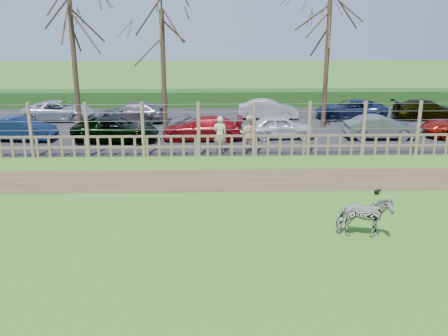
{
  "coord_description": "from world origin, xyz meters",
  "views": [
    {
      "loc": [
        0.57,
        -13.99,
        6.11
      ],
      "look_at": [
        1.0,
        2.5,
        1.1
      ],
      "focal_mm": 40.0,
      "sensor_mm": 36.0,
      "label": 1
    }
  ],
  "objects_px": {
    "zebra": "(364,217)",
    "car_8": "(60,111)",
    "car_12": "(351,109)",
    "car_11": "(268,109)",
    "tree_mid": "(162,41)",
    "car_13": "(427,110)",
    "car_3": "(203,128)",
    "crow": "(377,192)",
    "car_2": "(116,130)",
    "visitor_a": "(220,134)",
    "car_5": "(380,127)",
    "car_1": "(19,129)",
    "tree_left": "(71,27)",
    "tree_right": "(328,33)",
    "car_4": "(280,127)",
    "visitor_b": "(248,134)",
    "car_9": "(132,112)"
  },
  "relations": [
    {
      "from": "zebra",
      "to": "car_8",
      "type": "height_order",
      "value": "zebra"
    },
    {
      "from": "car_8",
      "to": "car_12",
      "type": "height_order",
      "value": "same"
    },
    {
      "from": "zebra",
      "to": "car_11",
      "type": "height_order",
      "value": "zebra"
    },
    {
      "from": "tree_mid",
      "to": "car_13",
      "type": "distance_m",
      "value": 16.62
    },
    {
      "from": "car_3",
      "to": "car_13",
      "type": "bearing_deg",
      "value": 112.39
    },
    {
      "from": "tree_mid",
      "to": "car_8",
      "type": "xyz_separation_m",
      "value": [
        -6.65,
        2.79,
        -4.23
      ]
    },
    {
      "from": "crow",
      "to": "car_2",
      "type": "xyz_separation_m",
      "value": [
        -10.76,
        8.14,
        0.54
      ]
    },
    {
      "from": "visitor_a",
      "to": "car_11",
      "type": "xyz_separation_m",
      "value": [
        3.13,
        7.87,
        -0.26
      ]
    },
    {
      "from": "car_3",
      "to": "car_12",
      "type": "distance_m",
      "value": 10.42
    },
    {
      "from": "car_5",
      "to": "car_8",
      "type": "relative_size",
      "value": 0.84
    },
    {
      "from": "car_8",
      "to": "car_1",
      "type": "bearing_deg",
      "value": 174.48
    },
    {
      "from": "visitor_a",
      "to": "car_1",
      "type": "relative_size",
      "value": 0.47
    },
    {
      "from": "tree_left",
      "to": "visitor_a",
      "type": "bearing_deg",
      "value": -28.17
    },
    {
      "from": "tree_left",
      "to": "car_11",
      "type": "bearing_deg",
      "value": 20.09
    },
    {
      "from": "car_8",
      "to": "zebra",
      "type": "bearing_deg",
      "value": -141.04
    },
    {
      "from": "tree_mid",
      "to": "car_8",
      "type": "relative_size",
      "value": 1.58
    },
    {
      "from": "car_3",
      "to": "car_13",
      "type": "distance_m",
      "value": 14.61
    },
    {
      "from": "tree_mid",
      "to": "car_5",
      "type": "relative_size",
      "value": 1.87
    },
    {
      "from": "tree_right",
      "to": "car_2",
      "type": "xyz_separation_m",
      "value": [
        -11.26,
        -3.15,
        -4.6
      ]
    },
    {
      "from": "car_12",
      "to": "tree_right",
      "type": "bearing_deg",
      "value": -37.59
    },
    {
      "from": "car_2",
      "to": "visitor_a",
      "type": "bearing_deg",
      "value": -110.83
    },
    {
      "from": "car_5",
      "to": "car_8",
      "type": "distance_m",
      "value": 18.71
    },
    {
      "from": "car_11",
      "to": "car_13",
      "type": "distance_m",
      "value": 9.78
    },
    {
      "from": "zebra",
      "to": "car_5",
      "type": "bearing_deg",
      "value": -12.87
    },
    {
      "from": "car_1",
      "to": "car_8",
      "type": "xyz_separation_m",
      "value": [
        0.56,
        5.15,
        0.0
      ]
    },
    {
      "from": "car_12",
      "to": "car_5",
      "type": "bearing_deg",
      "value": 7.78
    },
    {
      "from": "tree_left",
      "to": "car_4",
      "type": "bearing_deg",
      "value": -6.39
    },
    {
      "from": "crow",
      "to": "visitor_a",
      "type": "bearing_deg",
      "value": 133.72
    },
    {
      "from": "car_13",
      "to": "car_3",
      "type": "bearing_deg",
      "value": 110.88
    },
    {
      "from": "tree_left",
      "to": "visitor_b",
      "type": "xyz_separation_m",
      "value": [
        8.8,
        -3.92,
        -4.71
      ]
    },
    {
      "from": "car_1",
      "to": "car_8",
      "type": "distance_m",
      "value": 5.18
    },
    {
      "from": "tree_left",
      "to": "crow",
      "type": "height_order",
      "value": "tree_left"
    },
    {
      "from": "tree_mid",
      "to": "car_5",
      "type": "xyz_separation_m",
      "value": [
        11.3,
        -2.46,
        -4.23
      ]
    },
    {
      "from": "car_11",
      "to": "car_12",
      "type": "distance_m",
      "value": 5.1
    },
    {
      "from": "car_9",
      "to": "car_13",
      "type": "bearing_deg",
      "value": 96.47
    },
    {
      "from": "visitor_a",
      "to": "car_11",
      "type": "relative_size",
      "value": 0.47
    },
    {
      "from": "visitor_b",
      "to": "car_9",
      "type": "relative_size",
      "value": 0.42
    },
    {
      "from": "car_5",
      "to": "car_3",
      "type": "bearing_deg",
      "value": 90.23
    },
    {
      "from": "crow",
      "to": "tree_right",
      "type": "bearing_deg",
      "value": 87.46
    },
    {
      "from": "visitor_b",
      "to": "car_3",
      "type": "xyz_separation_m",
      "value": [
        -2.16,
        2.53,
        -0.26
      ]
    },
    {
      "from": "tree_right",
      "to": "visitor_b",
      "type": "height_order",
      "value": "tree_right"
    },
    {
      "from": "car_1",
      "to": "car_9",
      "type": "xyz_separation_m",
      "value": [
        5.06,
        4.49,
        0.0
      ]
    },
    {
      "from": "car_2",
      "to": "car_5",
      "type": "xyz_separation_m",
      "value": [
        13.57,
        0.19,
        0.0
      ]
    },
    {
      "from": "car_9",
      "to": "car_11",
      "type": "relative_size",
      "value": 1.14
    },
    {
      "from": "car_3",
      "to": "car_8",
      "type": "distance_m",
      "value": 10.2
    },
    {
      "from": "car_1",
      "to": "car_11",
      "type": "bearing_deg",
      "value": -63.06
    },
    {
      "from": "visitor_a",
      "to": "car_13",
      "type": "distance_m",
      "value": 14.97
    },
    {
      "from": "tree_mid",
      "to": "crow",
      "type": "height_order",
      "value": "tree_mid"
    },
    {
      "from": "tree_mid",
      "to": "car_13",
      "type": "xyz_separation_m",
      "value": [
        15.87,
        2.6,
        -4.23
      ]
    },
    {
      "from": "tree_left",
      "to": "car_3",
      "type": "relative_size",
      "value": 1.9
    }
  ]
}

